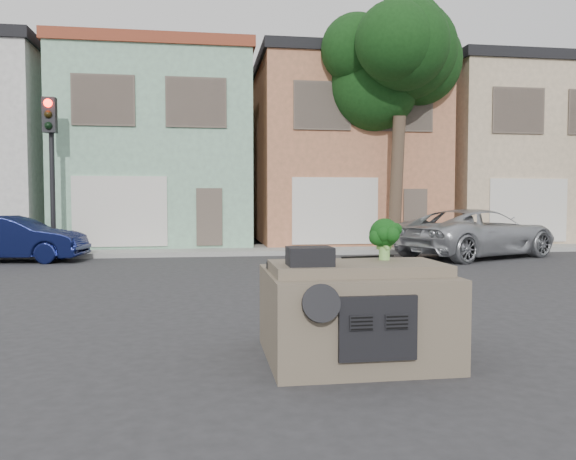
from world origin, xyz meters
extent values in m
plane|color=#303033|center=(0.00, 0.00, 0.00)|extent=(120.00, 120.00, 0.00)
cube|color=gray|center=(0.00, 10.50, 0.07)|extent=(40.00, 3.00, 0.15)
cube|color=#87B898|center=(-3.50, 14.50, 3.77)|extent=(7.20, 8.20, 7.55)
cube|color=#B8734F|center=(4.00, 14.50, 3.77)|extent=(7.20, 8.20, 7.55)
cube|color=#C6AD8B|center=(11.50, 14.50, 3.77)|extent=(7.20, 8.20, 7.55)
imported|color=#0A1034|center=(-7.33, 8.36, 0.00)|extent=(4.27, 1.88, 1.36)
imported|color=#AFB2B7|center=(6.96, 7.63, 0.00)|extent=(6.12, 4.57, 1.54)
cube|color=black|center=(-6.50, 9.50, 2.55)|extent=(0.40, 0.40, 5.10)
cube|color=#123511|center=(5.00, 9.80, 4.25)|extent=(4.40, 4.00, 8.50)
cube|color=brown|center=(0.00, -3.00, 0.56)|extent=(2.00, 1.80, 1.12)
cube|color=black|center=(-0.58, -3.35, 1.22)|extent=(0.48, 0.38, 0.20)
cube|color=black|center=(0.28, -2.62, 1.13)|extent=(0.69, 0.15, 0.02)
cube|color=#0D350D|center=(0.40, -2.90, 1.37)|extent=(0.57, 0.57, 0.50)
camera|label=1|loc=(-1.69, -9.24, 1.82)|focal=35.00mm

